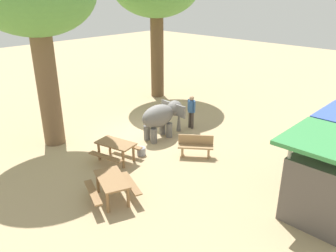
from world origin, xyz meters
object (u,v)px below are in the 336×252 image
(person_handler, at_px, (191,109))
(wooden_bench, at_px, (196,145))
(market_stall_green, at_px, (326,184))
(feed_bucket, at_px, (141,151))
(elephant, at_px, (162,116))
(picnic_table_far, at_px, (116,147))
(picnic_table_near, at_px, (112,184))

(person_handler, distance_m, wooden_bench, 3.01)
(person_handler, relative_size, market_stall_green, 0.64)
(person_handler, height_order, wooden_bench, person_handler)
(feed_bucket, bearing_deg, wooden_bench, 130.94)
(elephant, height_order, market_stall_green, market_stall_green)
(person_handler, xyz_separation_m, feed_bucket, (3.60, 0.39, -0.79))
(person_handler, relative_size, picnic_table_far, 0.91)
(picnic_table_far, height_order, market_stall_green, market_stall_green)
(picnic_table_near, distance_m, picnic_table_far, 2.65)
(elephant, bearing_deg, market_stall_green, -93.37)
(person_handler, bearing_deg, market_stall_green, 78.13)
(elephant, distance_m, person_handler, 1.75)
(wooden_bench, distance_m, picnic_table_near, 4.18)
(feed_bucket, bearing_deg, picnic_table_far, -18.36)
(person_handler, distance_m, feed_bucket, 3.70)
(elephant, distance_m, market_stall_green, 7.53)
(picnic_table_near, bearing_deg, elephant, -41.84)
(wooden_bench, relative_size, market_stall_green, 0.54)
(elephant, distance_m, wooden_bench, 2.41)
(picnic_table_far, bearing_deg, picnic_table_near, -53.32)
(wooden_bench, height_order, picnic_table_near, wooden_bench)
(wooden_bench, height_order, picnic_table_far, wooden_bench)
(picnic_table_far, bearing_deg, feed_bucket, 59.02)
(elephant, relative_size, picnic_table_near, 1.17)
(wooden_bench, height_order, market_stall_green, market_stall_green)
(person_handler, relative_size, picnic_table_near, 0.84)
(picnic_table_near, xyz_separation_m, market_stall_green, (-3.71, 5.15, 0.55))
(market_stall_green, xyz_separation_m, feed_bucket, (0.98, -6.83, -0.98))
(market_stall_green, relative_size, feed_bucket, 7.00)
(picnic_table_far, bearing_deg, wooden_bench, 38.19)
(person_handler, height_order, market_stall_green, market_stall_green)
(picnic_table_far, xyz_separation_m, market_stall_green, (-1.99, 7.16, 0.55))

